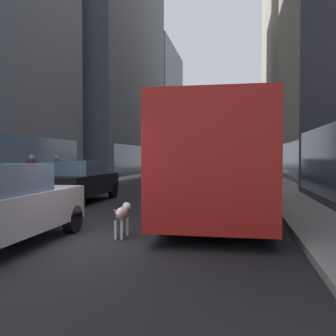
{
  "coord_description": "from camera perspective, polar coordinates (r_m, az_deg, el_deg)",
  "views": [
    {
      "loc": [
        3.3,
        -7.13,
        1.75
      ],
      "look_at": [
        1.12,
        4.5,
        1.4
      ],
      "focal_mm": 39.71,
      "sensor_mm": 36.0,
      "label": 1
    }
  ],
  "objects": [
    {
      "name": "pedestrian_with_handbag",
      "position": [
        16.54,
        -20.15,
        -0.97
      ],
      "size": [
        0.45,
        0.34,
        1.69
      ],
      "color": "#1E1E2D",
      "rests_on": "sidewalk_left"
    },
    {
      "name": "dalmatian_dog",
      "position": [
        8.25,
        -7.0,
        -6.95
      ],
      "size": [
        0.22,
        0.96,
        0.72
      ],
      "color": "white",
      "rests_on": "ground"
    },
    {
      "name": "car_red_coupe",
      "position": [
        41.45,
        7.7,
        0.4
      ],
      "size": [
        1.7,
        4.64,
        1.62
      ],
      "color": "red",
      "rests_on": "ground"
    },
    {
      "name": "sidewalk_right",
      "position": [
        42.24,
        13.86,
        -0.63
      ],
      "size": [
        2.4,
        110.0,
        0.15
      ],
      "primitive_type": "cube",
      "color": "#9E9991",
      "rests_on": "ground"
    },
    {
      "name": "car_grey_wagon",
      "position": [
        26.26,
        9.51,
        -0.35
      ],
      "size": [
        1.83,
        4.54,
        1.62
      ],
      "color": "slate",
      "rests_on": "ground"
    },
    {
      "name": "car_blue_hatchback",
      "position": [
        24.54,
        0.04,
        -0.47
      ],
      "size": [
        1.79,
        4.72,
        1.62
      ],
      "color": "#4C6BB7",
      "rests_on": "ground"
    },
    {
      "name": "transit_bus",
      "position": [
        12.5,
        8.33,
        1.8
      ],
      "size": [
        2.78,
        11.53,
        3.05
      ],
      "color": "red",
      "rests_on": "ground"
    },
    {
      "name": "car_black_suv",
      "position": [
        14.72,
        -13.9,
        -1.96
      ],
      "size": [
        1.93,
        4.31,
        1.62
      ],
      "color": "black",
      "rests_on": "ground"
    },
    {
      "name": "ground_plane",
      "position": [
        42.3,
        6.12,
        -0.69
      ],
      "size": [
        120.0,
        120.0,
        0.0
      ],
      "primitive_type": "plane",
      "color": "#232326"
    },
    {
      "name": "car_white_van",
      "position": [
        32.51,
        9.72,
        0.03
      ],
      "size": [
        1.73,
        4.02,
        1.62
      ],
      "color": "silver",
      "rests_on": "ground"
    },
    {
      "name": "pedestrian_in_coat",
      "position": [
        19.26,
        -16.8,
        -0.58
      ],
      "size": [
        0.34,
        0.34,
        1.69
      ],
      "color": "#1E1E2D",
      "rests_on": "sidewalk_left"
    },
    {
      "name": "building_right_far",
      "position": [
        47.99,
        21.81,
        21.31
      ],
      "size": [
        10.96,
        14.03,
        35.93
      ],
      "color": "#B2A893",
      "rests_on": "ground"
    },
    {
      "name": "sidewalk_left",
      "position": [
        43.12,
        -1.45,
        -0.53
      ],
      "size": [
        2.4,
        110.0,
        0.15
      ],
      "primitive_type": "cube",
      "color": "gray",
      "rests_on": "ground"
    },
    {
      "name": "building_left_far",
      "position": [
        58.27,
        -4.66,
        8.93
      ],
      "size": [
        11.74,
        15.72,
        18.2
      ],
      "color": "slate",
      "rests_on": "ground"
    },
    {
      "name": "building_left_mid",
      "position": [
        42.27,
        -12.35,
        23.57
      ],
      "size": [
        11.98,
        20.56,
        35.06
      ],
      "color": "#4C515B",
      "rests_on": "ground"
    }
  ]
}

